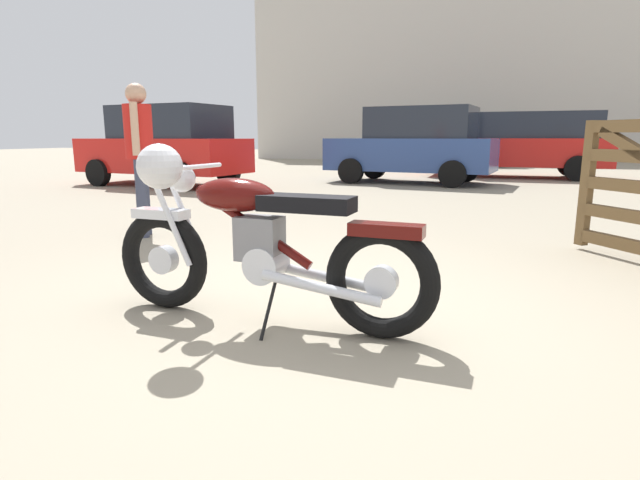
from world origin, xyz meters
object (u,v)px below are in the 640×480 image
at_px(bystander, 139,144).
at_px(blue_hatchback_right, 166,145).
at_px(silver_sedan_mid, 465,142).
at_px(pale_sedan_back, 519,143).
at_px(vintage_motorcycle, 253,242).
at_px(red_hatchback_near, 414,145).

xyz_separation_m(bystander, blue_hatchback_right, (-3.26, 5.41, -0.10)).
bearing_deg(silver_sedan_mid, bystander, 67.84).
height_order(blue_hatchback_right, pale_sedan_back, blue_hatchback_right).
height_order(vintage_motorcycle, blue_hatchback_right, blue_hatchback_right).
height_order(pale_sedan_back, silver_sedan_mid, silver_sedan_mid).
relative_size(pale_sedan_back, silver_sedan_mid, 1.15).
distance_m(red_hatchback_near, pale_sedan_back, 3.67).
xyz_separation_m(bystander, silver_sedan_mid, (3.10, 15.66, -0.10)).
relative_size(red_hatchback_near, pale_sedan_back, 0.86).
xyz_separation_m(vintage_motorcycle, bystander, (-2.29, 2.13, 0.53)).
bearing_deg(pale_sedan_back, silver_sedan_mid, -71.15).
bearing_deg(red_hatchback_near, pale_sedan_back, -125.14).
bearing_deg(bystander, vintage_motorcycle, -69.13).
distance_m(vintage_motorcycle, red_hatchback_near, 9.79).
distance_m(bystander, silver_sedan_mid, 15.97).
bearing_deg(blue_hatchback_right, silver_sedan_mid, -113.17).
distance_m(bystander, pale_sedan_back, 11.28).
xyz_separation_m(vintage_motorcycle, blue_hatchback_right, (-5.55, 7.54, 0.43)).
bearing_deg(pale_sedan_back, red_hatchback_near, 48.59).
bearing_deg(pale_sedan_back, blue_hatchback_right, 34.41).
height_order(vintage_motorcycle, silver_sedan_mid, silver_sedan_mid).
bearing_deg(blue_hatchback_right, bystander, 129.74).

